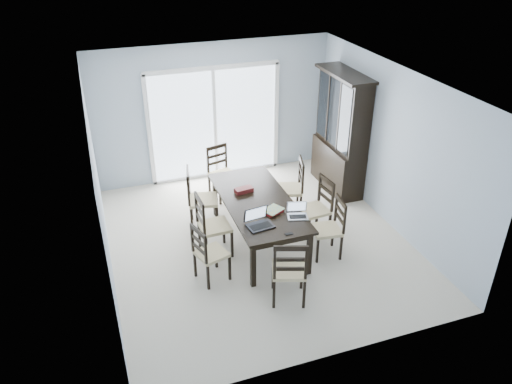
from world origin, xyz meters
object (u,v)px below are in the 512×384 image
chair_right_near (333,222)px  chair_end_far (220,166)px  chair_left_near (206,248)px  chair_right_far (294,182)px  china_hutch (341,134)px  chair_left_mid (208,220)px  chair_left_far (196,192)px  hot_tub (169,134)px  dining_table (258,205)px  laptop_dark (260,223)px  chair_end_near (290,266)px  game_box (244,190)px  chair_right_mid (320,201)px  cell_phone (289,234)px  laptop_silver (298,214)px

chair_right_near → chair_end_far: size_ratio=0.97×
chair_left_near → chair_right_far: bearing=107.3°
china_hutch → chair_left_mid: size_ratio=1.89×
chair_left_near → chair_end_far: bearing=142.5°
chair_right_far → chair_left_near: bearing=140.8°
chair_left_mid → chair_left_far: chair_left_far is taller
hot_tub → china_hutch: bearing=-40.6°
chair_left_mid → chair_right_near: 1.85m
chair_left_mid → chair_left_far: size_ratio=0.97×
dining_table → laptop_dark: (-0.21, -0.70, 0.14)m
china_hutch → chair_end_near: (-2.11, -2.73, -0.46)m
laptop_dark → game_box: (0.09, 1.02, -0.02)m
chair_right_near → chair_right_far: size_ratio=0.92×
chair_right_mid → chair_end_far: chair_right_mid is taller
chair_left_near → chair_left_far: chair_left_far is taller
cell_phone → chair_left_near: bearing=163.0°
laptop_dark → game_box: laptop_dark is taller
chair_end_near → laptop_silver: chair_end_near is taller
chair_left_far → chair_right_far: chair_left_far is taller
game_box → hot_tub: (-0.59, 3.27, -0.27)m
chair_end_far → cell_phone: bearing=79.7°
chair_right_near → chair_end_near: chair_end_near is taller
chair_left_far → hot_tub: 2.85m
chair_left_mid → chair_end_far: chair_left_mid is taller
chair_right_mid → game_box: chair_right_mid is taller
game_box → cell_phone: bearing=-80.6°
cell_phone → chair_end_far: bearing=94.7°
chair_left_mid → chair_left_far: (0.02, 0.83, 0.02)m
chair_end_near → laptop_dark: (-0.12, 0.79, 0.20)m
dining_table → chair_left_mid: (-0.81, -0.08, -0.06)m
china_hutch → chair_end_near: 3.49m
chair_end_near → hot_tub: (-0.62, 5.08, -0.09)m
dining_table → chair_left_mid: chair_left_mid is taller
chair_left_near → laptop_dark: (0.79, -0.02, 0.26)m
chair_left_mid → chair_end_far: 1.84m
laptop_dark → laptop_silver: 0.59m
chair_right_far → laptop_dark: (-1.06, -1.29, 0.19)m
china_hutch → chair_end_far: 2.26m
laptop_silver → game_box: laptop_silver is taller
dining_table → chair_right_mid: (1.00, -0.09, -0.08)m
chair_left_near → game_box: bearing=121.4°
chair_right_near → chair_left_near: bearing=97.8°
china_hutch → dining_table: bearing=-148.3°
chair_right_mid → chair_end_near: size_ratio=0.97×
laptop_dark → hot_tub: size_ratio=0.19×
chair_left_far → game_box: 0.81m
chair_left_far → hot_tub: chair_left_far is taller
chair_left_near → cell_phone: size_ratio=9.41×
china_hutch → hot_tub: size_ratio=1.09×
chair_end_near → chair_left_near: bearing=157.4°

